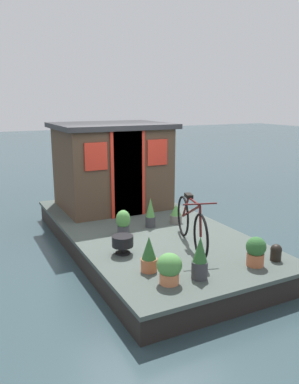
% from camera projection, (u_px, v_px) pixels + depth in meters
% --- Properties ---
extents(ground_plane, '(60.00, 60.00, 0.00)m').
position_uv_depth(ground_plane, '(145.00, 247.00, 7.16)').
color(ground_plane, '#2D4247').
extents(houseboat_deck, '(5.43, 2.76, 0.41)m').
position_uv_depth(houseboat_deck, '(145.00, 237.00, 7.11)').
color(houseboat_deck, '#424C47').
rests_on(houseboat_deck, ground_plane).
extents(houseboat_cabin, '(1.92, 2.35, 1.80)m').
position_uv_depth(houseboat_cabin, '(112.00, 165.00, 8.24)').
color(houseboat_cabin, '#4C3828').
rests_on(houseboat_cabin, houseboat_deck).
extents(bicycle, '(1.67, 0.65, 0.83)m').
position_uv_depth(bicycle, '(191.00, 223.00, 6.03)').
color(bicycle, black).
rests_on(bicycle, houseboat_deck).
extents(potted_plant_succulent, '(0.18, 0.18, 0.55)m').
position_uv_depth(potted_plant_succulent, '(150.00, 213.00, 6.99)').
color(potted_plant_succulent, '#38383D').
rests_on(potted_plant_succulent, houseboat_deck).
extents(potted_plant_geranium, '(0.28, 0.28, 0.42)m').
position_uv_depth(potted_plant_geranium, '(256.00, 251.00, 5.35)').
color(potted_plant_geranium, '#B2603D').
rests_on(potted_plant_geranium, houseboat_deck).
extents(potted_plant_mint, '(0.21, 0.21, 0.58)m').
position_uv_depth(potted_plant_mint, '(200.00, 259.00, 4.95)').
color(potted_plant_mint, '#38383D').
rests_on(potted_plant_mint, houseboat_deck).
extents(potted_plant_rosemary, '(0.22, 0.22, 0.50)m').
position_uv_depth(potted_plant_rosemary, '(149.00, 255.00, 5.17)').
color(potted_plant_rosemary, '#B2603D').
rests_on(potted_plant_rosemary, houseboat_deck).
extents(potted_plant_fern, '(0.22, 0.22, 0.36)m').
position_uv_depth(potted_plant_fern, '(176.00, 214.00, 7.26)').
color(potted_plant_fern, slate).
rests_on(potted_plant_fern, houseboat_deck).
extents(potted_plant_lavender, '(0.25, 0.25, 0.44)m').
position_uv_depth(potted_plant_lavender, '(123.00, 222.00, 6.60)').
color(potted_plant_lavender, '#38383D').
rests_on(potted_plant_lavender, houseboat_deck).
extents(potted_plant_thyme, '(0.33, 0.33, 0.40)m').
position_uv_depth(potted_plant_thyme, '(169.00, 268.00, 4.83)').
color(potted_plant_thyme, '#C6754C').
rests_on(potted_plant_thyme, houseboat_deck).
extents(charcoal_grill, '(0.33, 0.33, 0.28)m').
position_uv_depth(charcoal_grill, '(123.00, 242.00, 5.77)').
color(charcoal_grill, black).
rests_on(charcoal_grill, houseboat_deck).
extents(mooring_bollard, '(0.16, 0.16, 0.25)m').
position_uv_depth(mooring_bollard, '(276.00, 252.00, 5.55)').
color(mooring_bollard, black).
rests_on(mooring_bollard, houseboat_deck).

